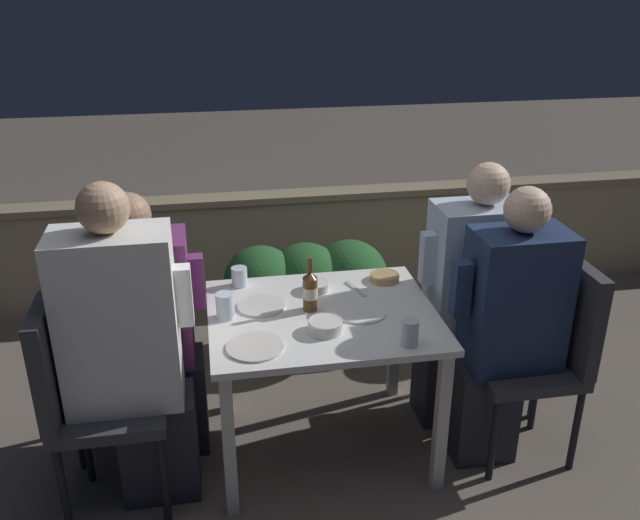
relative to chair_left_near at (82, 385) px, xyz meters
name	(u,v)px	position (x,y,z in m)	size (l,w,h in m)	color
ground_plane	(322,445)	(0.99, 0.16, -0.56)	(16.00, 16.00, 0.00)	#665B51
parapet_wall	(280,246)	(0.99, 1.73, -0.19)	(9.00, 0.18, 0.73)	gray
dining_table	(322,331)	(0.99, 0.16, 0.05)	(0.97, 0.81, 0.70)	white
planter_hedge	(306,293)	(1.06, 1.03, -0.19)	(0.92, 0.47, 0.65)	brown
chair_left_near	(82,385)	(0.00, 0.00, 0.00)	(0.45, 0.44, 0.93)	#333338
person_white_polo	(130,351)	(0.20, 0.00, 0.13)	(0.51, 0.26, 1.38)	#282833
chair_left_far	(102,346)	(0.05, 0.29, 0.00)	(0.45, 0.44, 0.93)	#333338
person_purple_stripe	(149,329)	(0.25, 0.29, 0.06)	(0.50, 0.26, 1.24)	#282833
chair_right_near	(547,340)	(1.97, 0.00, 0.00)	(0.45, 0.44, 0.93)	#333338
person_navy_jumper	(505,328)	(1.76, 0.00, 0.08)	(0.48, 0.26, 1.27)	#282833
chair_right_far	(509,310)	(1.92, 0.30, 0.00)	(0.45, 0.44, 0.93)	#333338
person_blue_shirt	(470,297)	(1.72, 0.30, 0.09)	(0.51, 0.26, 1.29)	#282833
beer_bottle	(310,290)	(0.94, 0.19, 0.24)	(0.06, 0.06, 0.24)	brown
plate_0	(261,306)	(0.74, 0.25, 0.15)	(0.21, 0.21, 0.01)	silver
plate_1	(255,347)	(0.68, -0.08, 0.15)	(0.23, 0.23, 0.01)	silver
plate_2	(361,312)	(1.15, 0.12, 0.15)	(0.21, 0.21, 0.01)	white
bowl_0	(325,325)	(0.97, -0.01, 0.17)	(0.14, 0.14, 0.05)	silver
bowl_1	(316,286)	(1.00, 0.37, 0.17)	(0.12, 0.12, 0.04)	silver
bowl_2	(385,277)	(1.34, 0.42, 0.16)	(0.14, 0.14, 0.03)	tan
glass_cup_0	(239,277)	(0.66, 0.49, 0.19)	(0.07, 0.07, 0.09)	silver
glass_cup_1	(410,333)	(1.28, -0.16, 0.20)	(0.07, 0.07, 0.11)	silver
glass_cup_2	(225,306)	(0.58, 0.18, 0.20)	(0.08, 0.08, 0.11)	silver
fork_0	(356,289)	(1.18, 0.35, 0.15)	(0.07, 0.17, 0.01)	silver
potted_plant	(516,270)	(2.28, 0.95, -0.11)	(0.35, 0.35, 0.73)	#9E5638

